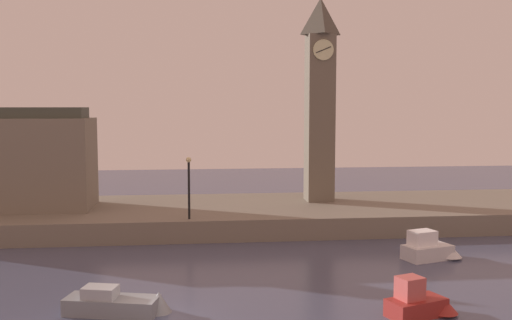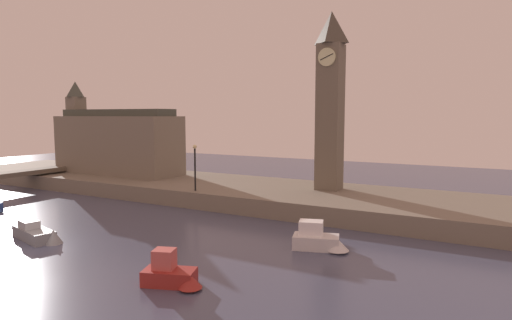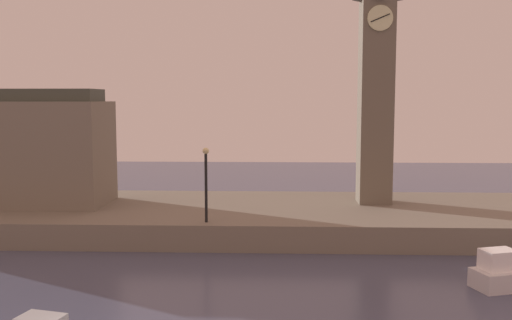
% 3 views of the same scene
% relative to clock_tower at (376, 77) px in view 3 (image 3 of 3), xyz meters
% --- Properties ---
extents(far_embankment, '(70.00, 12.00, 1.50)m').
position_rel_clock_tower_xyz_m(far_embankment, '(-11.71, -1.56, -9.04)').
color(far_embankment, slate).
rests_on(far_embankment, ground).
extents(clock_tower, '(2.32, 2.36, 16.08)m').
position_rel_clock_tower_xyz_m(clock_tower, '(0.00, 0.00, 0.00)').
color(clock_tower, '#6B6051').
rests_on(clock_tower, far_embankment).
extents(streetlamp, '(0.36, 0.36, 4.20)m').
position_rel_clock_tower_xyz_m(streetlamp, '(-10.37, -6.62, -5.70)').
color(streetlamp, black).
rests_on(streetlamp, far_embankment).
extents(boat_ferry_white, '(3.85, 2.28, 1.75)m').
position_rel_clock_tower_xyz_m(boat_ferry_white, '(3.98, -12.98, -9.17)').
color(boat_ferry_white, silver).
rests_on(boat_ferry_white, ground).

